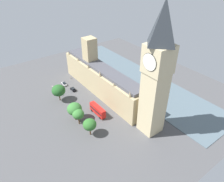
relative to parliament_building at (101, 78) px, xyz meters
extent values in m
plane|color=#4C4C4F|center=(1.99, 1.13, -8.51)|extent=(134.18, 134.18, 0.00)
cube|color=slate|center=(-25.15, 1.13, -8.39)|extent=(30.09, 120.76, 0.25)
cube|color=tan|center=(-0.01, 1.13, -1.25)|extent=(10.83, 64.18, 14.52)
cube|color=tan|center=(-0.01, -10.43, 5.88)|extent=(6.42, 6.42, 28.80)
cube|color=#4C4C54|center=(-0.01, 1.13, 6.81)|extent=(8.23, 61.61, 1.60)
cone|color=tan|center=(5.01, -27.76, 6.93)|extent=(1.20, 1.20, 1.84)
cone|color=tan|center=(5.01, -16.20, 6.97)|extent=(1.20, 1.20, 1.92)
cone|color=tan|center=(5.01, -4.65, 7.30)|extent=(1.20, 1.20, 2.58)
cone|color=tan|center=(5.01, 6.90, 7.56)|extent=(1.20, 1.20, 3.10)
cone|color=tan|center=(5.01, 18.45, 6.93)|extent=(1.20, 1.20, 1.83)
cone|color=tan|center=(5.01, 30.01, 7.58)|extent=(1.20, 1.20, 3.14)
cube|color=#CCBA8E|center=(0.16, 39.22, 6.08)|extent=(8.43, 8.43, 29.18)
cube|color=#CCBA8E|center=(0.16, 39.22, 26.18)|extent=(9.28, 9.28, 11.02)
cylinder|color=silver|center=(4.95, 39.22, 26.18)|extent=(0.25, 6.41, 6.41)
torus|color=black|center=(4.95, 39.22, 26.18)|extent=(0.24, 6.65, 6.65)
cylinder|color=silver|center=(0.16, 34.43, 26.18)|extent=(6.41, 0.25, 6.41)
torus|color=black|center=(0.16, 34.43, 26.18)|extent=(6.65, 0.24, 6.65)
pyramid|color=#2D3338|center=(0.16, 39.22, 39.43)|extent=(9.28, 9.28, 15.48)
cube|color=silver|center=(14.37, -18.89, -7.80)|extent=(2.04, 4.69, 0.75)
cube|color=black|center=(14.38, -18.66, -7.10)|extent=(1.65, 2.65, 0.65)
cylinder|color=black|center=(15.10, -20.40, -8.17)|extent=(0.29, 0.69, 0.68)
cylinder|color=black|center=(13.47, -20.31, -8.17)|extent=(0.29, 0.69, 0.68)
cylinder|color=black|center=(15.26, -17.47, -8.17)|extent=(0.29, 0.69, 0.68)
cylinder|color=black|center=(13.63, -17.38, -8.17)|extent=(0.29, 0.69, 0.68)
cube|color=black|center=(12.88, -10.22, -7.80)|extent=(1.93, 4.23, 0.75)
cube|color=black|center=(12.88, -10.00, -7.10)|extent=(1.61, 2.37, 0.65)
cylinder|color=black|center=(13.76, -11.56, -8.17)|extent=(0.25, 0.68, 0.68)
cylinder|color=black|center=(12.02, -11.57, -8.17)|extent=(0.25, 0.68, 0.68)
cylinder|color=black|center=(13.74, -8.86, -8.17)|extent=(0.25, 0.68, 0.68)
cylinder|color=black|center=(12.00, -8.87, -8.17)|extent=(0.25, 0.68, 0.68)
cube|color=red|center=(13.26, 16.39, -5.86)|extent=(2.61, 10.53, 4.20)
cube|color=black|center=(13.26, 16.39, -5.78)|extent=(2.67, 10.13, 0.70)
cylinder|color=black|center=(12.07, 20.05, -7.96)|extent=(0.36, 1.10, 1.10)
cylinder|color=black|center=(14.37, 20.08, -7.96)|extent=(0.36, 1.10, 1.10)
cylinder|color=black|center=(12.15, 12.70, -7.96)|extent=(0.36, 1.10, 1.10)
cylinder|color=black|center=(14.45, 12.73, -7.96)|extent=(0.36, 1.10, 1.10)
cylinder|color=gray|center=(7.44, -23.64, -7.89)|extent=(0.54, 0.54, 1.26)
sphere|color=tan|center=(7.44, -23.64, -7.14)|extent=(0.24, 0.24, 0.24)
cube|color=black|center=(7.54, -23.89, -7.82)|extent=(0.31, 0.20, 0.23)
cylinder|color=brown|center=(23.57, 26.10, -6.74)|extent=(0.56, 0.56, 3.56)
ellipsoid|color=#2D6628|center=(23.57, 26.10, -2.76)|extent=(5.87, 5.87, 4.99)
cylinder|color=brown|center=(24.12, 17.07, -6.62)|extent=(0.56, 0.56, 3.79)
ellipsoid|color=#387533|center=(24.12, 17.07, -2.70)|extent=(5.39, 5.39, 4.58)
cylinder|color=brown|center=(23.19, -5.78, -6.69)|extent=(0.56, 0.56, 3.66)
ellipsoid|color=#235623|center=(23.19, -5.78, -2.17)|extent=(7.16, 7.16, 6.09)
cylinder|color=brown|center=(24.02, 13.45, -6.56)|extent=(0.56, 0.56, 3.91)
ellipsoid|color=#387533|center=(24.02, 13.45, -2.03)|extent=(6.87, 6.87, 5.84)
cylinder|color=black|center=(24.05, -11.36, -5.46)|extent=(0.18, 0.18, 6.12)
sphere|color=#F2EAC6|center=(24.05, -11.36, -2.12)|extent=(0.56, 0.56, 0.56)
camera|label=1|loc=(55.84, 85.39, 58.25)|focal=33.59mm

